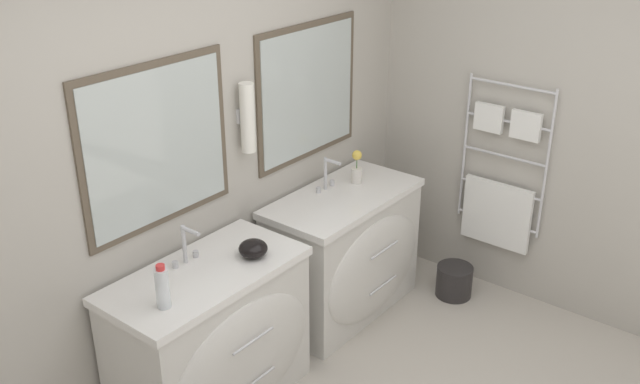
{
  "coord_description": "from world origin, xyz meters",
  "views": [
    {
      "loc": [
        -2.28,
        -1.04,
        2.69
      ],
      "look_at": [
        0.47,
        1.13,
        1.08
      ],
      "focal_mm": 40.0,
      "sensor_mm": 36.0,
      "label": 1
    }
  ],
  "objects_px": {
    "flower_vase": "(357,169)",
    "vanity_left": "(215,341)",
    "toiletry_bottle": "(162,287)",
    "waste_bin": "(454,280)",
    "amenity_bowl": "(253,248)",
    "vanity_right": "(347,254)"
  },
  "relations": [
    {
      "from": "flower_vase",
      "to": "waste_bin",
      "type": "relative_size",
      "value": 0.9
    },
    {
      "from": "vanity_right",
      "to": "flower_vase",
      "type": "height_order",
      "value": "flower_vase"
    },
    {
      "from": "vanity_left",
      "to": "amenity_bowl",
      "type": "distance_m",
      "value": 0.53
    },
    {
      "from": "vanity_left",
      "to": "toiletry_bottle",
      "type": "bearing_deg",
      "value": -170.86
    },
    {
      "from": "vanity_left",
      "to": "waste_bin",
      "type": "bearing_deg",
      "value": -14.96
    },
    {
      "from": "vanity_left",
      "to": "vanity_right",
      "type": "relative_size",
      "value": 1.0
    },
    {
      "from": "toiletry_bottle",
      "to": "amenity_bowl",
      "type": "height_order",
      "value": "toiletry_bottle"
    },
    {
      "from": "amenity_bowl",
      "to": "flower_vase",
      "type": "xyz_separation_m",
      "value": [
        1.11,
        0.13,
        0.05
      ]
    },
    {
      "from": "toiletry_bottle",
      "to": "amenity_bowl",
      "type": "bearing_deg",
      "value": -0.03
    },
    {
      "from": "toiletry_bottle",
      "to": "waste_bin",
      "type": "distance_m",
      "value": 2.3
    },
    {
      "from": "flower_vase",
      "to": "vanity_left",
      "type": "bearing_deg",
      "value": -176.66
    },
    {
      "from": "vanity_right",
      "to": "toiletry_bottle",
      "type": "height_order",
      "value": "toiletry_bottle"
    },
    {
      "from": "toiletry_bottle",
      "to": "flower_vase",
      "type": "relative_size",
      "value": 1.01
    },
    {
      "from": "vanity_left",
      "to": "amenity_bowl",
      "type": "relative_size",
      "value": 6.97
    },
    {
      "from": "vanity_right",
      "to": "toiletry_bottle",
      "type": "bearing_deg",
      "value": -177.94
    },
    {
      "from": "flower_vase",
      "to": "waste_bin",
      "type": "distance_m",
      "value": 1.06
    },
    {
      "from": "vanity_right",
      "to": "waste_bin",
      "type": "height_order",
      "value": "vanity_right"
    },
    {
      "from": "vanity_left",
      "to": "flower_vase",
      "type": "xyz_separation_m",
      "value": [
        1.37,
        0.08,
        0.51
      ]
    },
    {
      "from": "toiletry_bottle",
      "to": "vanity_left",
      "type": "bearing_deg",
      "value": 9.14
    },
    {
      "from": "toiletry_bottle",
      "to": "waste_bin",
      "type": "relative_size",
      "value": 0.91
    },
    {
      "from": "amenity_bowl",
      "to": "flower_vase",
      "type": "relative_size",
      "value": 0.69
    },
    {
      "from": "vanity_left",
      "to": "waste_bin",
      "type": "xyz_separation_m",
      "value": [
        1.77,
        -0.47,
        -0.3
      ]
    }
  ]
}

